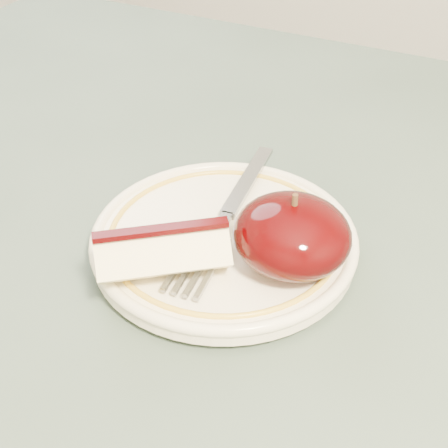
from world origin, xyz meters
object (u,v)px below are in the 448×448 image
at_px(apple_half, 292,235).
at_px(plate, 224,239).
at_px(fork, 227,215).
at_px(table, 131,302).

bearing_deg(apple_half, plate, 172.03).
distance_m(apple_half, fork, 0.07).
height_order(table, plate, plate).
bearing_deg(table, fork, 14.26).
relative_size(apple_half, fork, 0.42).
xyz_separation_m(plate, apple_half, (0.06, -0.01, 0.03)).
xyz_separation_m(table, apple_half, (0.15, -0.00, 0.13)).
height_order(table, apple_half, apple_half).
bearing_deg(fork, apple_half, -118.07).
bearing_deg(plate, table, -176.61).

